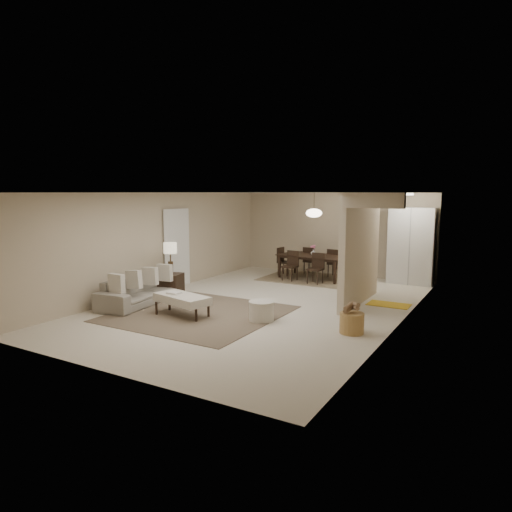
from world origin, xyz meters
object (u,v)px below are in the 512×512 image
Objects in this scene: dining_table at (313,267)px; sofa at (139,291)px; side_table at (171,285)px; round_pouf at (262,311)px; ottoman_bench at (182,299)px; pantry_cabinet at (412,246)px; wicker_basket at (352,323)px.

sofa is at bearing -109.21° from dining_table.
side_table is 3.12m from round_pouf.
ottoman_bench is 1.66m from round_pouf.
pantry_cabinet is 6.72m from ottoman_bench.
round_pouf is (3.00, -0.84, -0.08)m from side_table.
ottoman_bench is at bearing -169.65° from wicker_basket.
dining_table is at bearing 100.55° from round_pouf.
wicker_basket is at bearing -89.63° from pantry_cabinet.
wicker_basket is (4.78, -0.72, -0.09)m from side_table.
wicker_basket is (4.83, 0.31, -0.12)m from sofa.
sofa reaches higher than wicker_basket.
ottoman_bench reaches higher than wicker_basket.
ottoman_bench is 3.42m from wicker_basket.
ottoman_bench is at bearing -92.73° from dining_table.
ottoman_bench is 0.67× the size of dining_table.
ottoman_bench is (1.47, -0.30, 0.04)m from sofa.
dining_table is (-0.86, 4.61, 0.15)m from round_pouf.
dining_table reaches higher than side_table.
wicker_basket is at bearing 3.90° from round_pouf.
pantry_cabinet is at bearing -48.07° from sofa.
pantry_cabinet reaches higher than ottoman_bench.
round_pouf is at bearing -108.25° from pantry_cabinet.
dining_table is (2.19, 4.80, 0.04)m from sofa.
side_table is (-4.75, -4.47, -0.78)m from pantry_cabinet.
round_pouf reaches higher than wicker_basket.
pantry_cabinet is 4.83× the size of wicker_basket.
sofa reaches higher than ottoman_bench.
dining_table is (-2.61, -0.70, -0.70)m from pantry_cabinet.
dining_table is (-2.64, 4.49, 0.16)m from wicker_basket.
side_table is at bearing -136.74° from pantry_cabinet.
round_pouf is at bearing -176.10° from wicker_basket.
ottoman_bench is 5.15m from dining_table.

